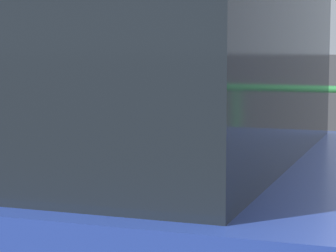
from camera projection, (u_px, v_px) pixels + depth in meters
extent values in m
cube|color=gray|center=(250.00, 242.00, 5.29)|extent=(36.00, 3.04, 0.15)
cylinder|color=slate|center=(136.00, 194.00, 4.19)|extent=(0.07, 0.07, 0.99)
cylinder|color=black|center=(135.00, 84.00, 4.12)|extent=(0.17, 0.17, 0.28)
sphere|color=silver|center=(135.00, 54.00, 4.10)|extent=(0.17, 0.17, 0.17)
cube|color=black|center=(129.00, 74.00, 4.03)|extent=(0.09, 0.01, 0.07)
cube|color=red|center=(129.00, 94.00, 4.04)|extent=(0.10, 0.01, 0.09)
cylinder|color=brown|center=(266.00, 216.00, 4.02)|extent=(0.15, 0.15, 0.82)
cylinder|color=brown|center=(231.00, 213.00, 4.09)|extent=(0.15, 0.15, 0.82)
cube|color=#2D478C|center=(250.00, 85.00, 3.97)|extent=(0.43, 0.22, 0.62)
sphere|color=beige|center=(251.00, 7.00, 3.92)|extent=(0.22, 0.22, 0.22)
cylinder|color=#2D478C|center=(298.00, 83.00, 3.88)|extent=(0.09, 0.09, 0.58)
cylinder|color=#2D478C|center=(195.00, 64.00, 3.88)|extent=(0.09, 0.47, 0.48)
cylinder|color=#1E602D|center=(287.00, 88.00, 6.38)|extent=(24.00, 0.06, 0.06)
cylinder|color=#1E602D|center=(286.00, 137.00, 6.43)|extent=(24.00, 0.05, 0.05)
cylinder|color=#1E602D|center=(81.00, 133.00, 7.11)|extent=(0.06, 0.06, 0.96)
cylinder|color=#1E602D|center=(286.00, 143.00, 6.44)|extent=(0.06, 0.06, 0.96)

